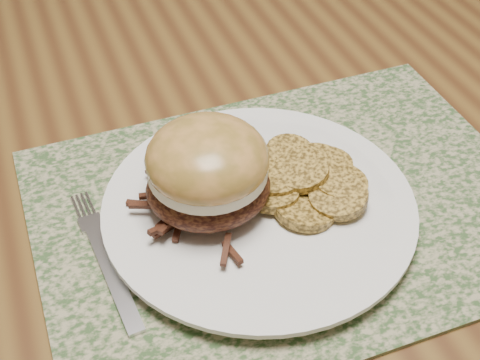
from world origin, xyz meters
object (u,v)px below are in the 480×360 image
(dining_table, at_px, (417,99))
(fork, at_px, (105,256))
(dinner_plate, at_px, (259,208))
(pork_sandwich, at_px, (208,171))

(dining_table, xyz_separation_m, fork, (-0.44, -0.20, 0.09))
(dinner_plate, xyz_separation_m, fork, (-0.14, -0.00, -0.01))
(dinner_plate, distance_m, fork, 0.14)
(dining_table, height_order, pork_sandwich, pork_sandwich)
(dinner_plate, relative_size, fork, 1.55)
(dinner_plate, xyz_separation_m, pork_sandwich, (-0.04, 0.01, 0.05))
(dining_table, relative_size, pork_sandwich, 13.78)
(pork_sandwich, bearing_deg, fork, -170.76)
(dinner_plate, bearing_deg, pork_sandwich, 162.47)
(dinner_plate, height_order, pork_sandwich, pork_sandwich)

